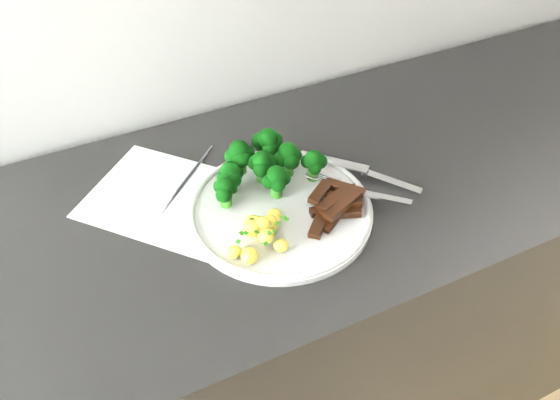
# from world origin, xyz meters

# --- Properties ---
(counter) EXTENTS (2.29, 0.57, 0.86)m
(counter) POSITION_xyz_m (0.13, 1.68, 0.43)
(counter) COLOR black
(counter) RESTS_ON ground
(recipe_paper) EXTENTS (0.35, 0.36, 0.00)m
(recipe_paper) POSITION_xyz_m (-0.10, 1.76, 0.86)
(recipe_paper) COLOR white
(recipe_paper) RESTS_ON counter
(plate) EXTENTS (0.31, 0.31, 0.02)m
(plate) POSITION_xyz_m (0.05, 1.65, 0.87)
(plate) COLOR silver
(plate) RESTS_ON counter
(broccoli) EXTENTS (0.21, 0.13, 0.08)m
(broccoli) POSITION_xyz_m (0.05, 1.72, 0.91)
(broccoli) COLOR #296618
(broccoli) RESTS_ON plate
(potatoes) EXTENTS (0.11, 0.09, 0.04)m
(potatoes) POSITION_xyz_m (-0.01, 1.60, 0.89)
(potatoes) COLOR #FFE55B
(potatoes) RESTS_ON plate
(beef_strips) EXTENTS (0.13, 0.11, 0.03)m
(beef_strips) POSITION_xyz_m (0.13, 1.60, 0.88)
(beef_strips) COLOR black
(beef_strips) RESTS_ON plate
(fork) EXTENTS (0.13, 0.15, 0.02)m
(fork) POSITION_xyz_m (0.19, 1.62, 0.88)
(fork) COLOR #B7B7BC
(fork) RESTS_ON plate
(knife) EXTENTS (0.16, 0.19, 0.03)m
(knife) POSITION_xyz_m (0.24, 1.65, 0.87)
(knife) COLOR #B7B7BC
(knife) RESTS_ON plate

